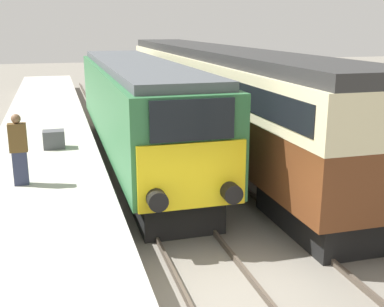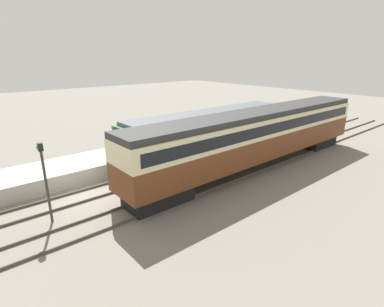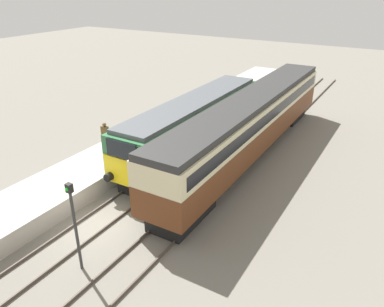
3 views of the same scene
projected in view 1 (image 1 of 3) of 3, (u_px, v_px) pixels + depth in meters
name	position (u px, v px, depth m)	size (l,w,h in m)	color
ground_plane	(225.00, 300.00, 9.02)	(120.00, 120.00, 0.00)	slate
platform_left	(45.00, 169.00, 15.45)	(3.50, 50.00, 0.99)	#B7B2A8
rails_near_track	(166.00, 204.00, 13.64)	(1.51, 60.00, 0.14)	#4C4238
rails_far_track	(275.00, 193.00, 14.55)	(1.50, 60.00, 0.14)	#4C4238
locomotive	(137.00, 107.00, 17.25)	(2.70, 14.85, 3.76)	black
passenger_carriage	(214.00, 88.00, 19.39)	(2.75, 21.29, 4.13)	black
person_on_platform	(19.00, 150.00, 12.23)	(0.44, 0.26, 1.85)	#2D334C
luggage_crate	(54.00, 139.00, 16.06)	(0.70, 0.56, 0.60)	#4C4C51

